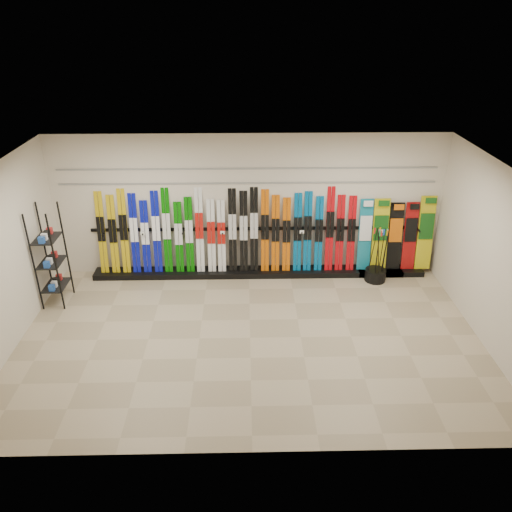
{
  "coord_description": "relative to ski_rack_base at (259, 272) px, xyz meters",
  "views": [
    {
      "loc": [
        -0.05,
        -7.14,
        5.23
      ],
      "look_at": [
        0.12,
        1.0,
        1.1
      ],
      "focal_mm": 35.0,
      "sensor_mm": 36.0,
      "label": 1
    }
  ],
  "objects": [
    {
      "name": "ski_rack_base",
      "position": [
        0.0,
        0.0,
        0.0
      ],
      "size": [
        8.0,
        0.4,
        0.12
      ],
      "primitive_type": "cube",
      "color": "black",
      "rests_on": "floor"
    },
    {
      "name": "back_wall",
      "position": [
        -0.22,
        0.22,
        1.44
      ],
      "size": [
        8.0,
        0.0,
        8.0
      ],
      "primitive_type": "plane",
      "rotation": [
        1.57,
        0.0,
        0.0
      ],
      "color": "beige",
      "rests_on": "floor"
    },
    {
      "name": "pole_bin",
      "position": [
        2.44,
        -0.29,
        0.07
      ],
      "size": [
        0.44,
        0.44,
        0.25
      ],
      "primitive_type": "cylinder",
      "color": "black",
      "rests_on": "floor"
    },
    {
      "name": "accessory_rack",
      "position": [
        -3.97,
        -0.97,
        0.92
      ],
      "size": [
        0.4,
        0.6,
        1.96
      ],
      "primitive_type": "cube",
      "color": "black",
      "rests_on": "floor"
    },
    {
      "name": "ceiling",
      "position": [
        -0.22,
        -2.28,
        2.94
      ],
      "size": [
        8.0,
        8.0,
        0.0
      ],
      "primitive_type": "plane",
      "rotation": [
        3.14,
        0.0,
        0.0
      ],
      "color": "silver",
      "rests_on": "back_wall"
    },
    {
      "name": "snowboards",
      "position": [
        2.88,
        0.08,
        0.82
      ],
      "size": [
        1.58,
        0.24,
        1.59
      ],
      "color": "#14728C",
      "rests_on": "ski_rack_base"
    },
    {
      "name": "floor",
      "position": [
        -0.22,
        -2.28,
        -0.06
      ],
      "size": [
        8.0,
        8.0,
        0.0
      ],
      "primitive_type": "plane",
      "color": "gray",
      "rests_on": "ground"
    },
    {
      "name": "slatwall_rail_1",
      "position": [
        -0.22,
        0.2,
        2.24
      ],
      "size": [
        7.6,
        0.02,
        0.03
      ],
      "primitive_type": "cube",
      "color": "gray",
      "rests_on": "back_wall"
    },
    {
      "name": "slatwall_rail_0",
      "position": [
        -0.22,
        0.2,
        1.94
      ],
      "size": [
        7.6,
        0.02,
        0.03
      ],
      "primitive_type": "cube",
      "color": "gray",
      "rests_on": "back_wall"
    },
    {
      "name": "left_wall",
      "position": [
        -4.22,
        -2.28,
        1.44
      ],
      "size": [
        0.0,
        5.0,
        5.0
      ],
      "primitive_type": "plane",
      "rotation": [
        1.57,
        0.0,
        1.57
      ],
      "color": "beige",
      "rests_on": "floor"
    },
    {
      "name": "ski_poles",
      "position": [
        2.46,
        -0.35,
        0.55
      ],
      "size": [
        0.33,
        0.28,
        1.18
      ],
      "color": "black",
      "rests_on": "pole_bin"
    },
    {
      "name": "right_wall",
      "position": [
        3.78,
        -2.28,
        1.44
      ],
      "size": [
        0.0,
        5.0,
        5.0
      ],
      "primitive_type": "plane",
      "rotation": [
        1.57,
        0.0,
        -1.57
      ],
      "color": "beige",
      "rests_on": "floor"
    },
    {
      "name": "skis",
      "position": [
        -0.68,
        0.08,
        0.9
      ],
      "size": [
        5.38,
        0.3,
        1.82
      ],
      "color": "gold",
      "rests_on": "ski_rack_base"
    }
  ]
}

